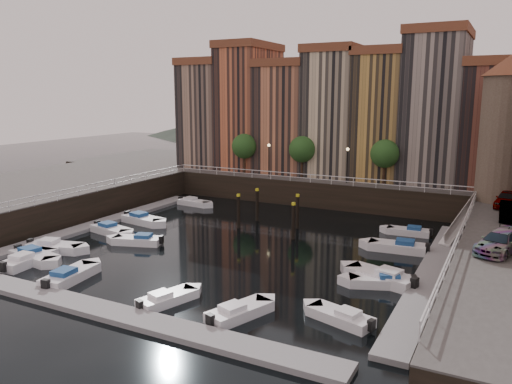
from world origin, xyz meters
The scene contains 32 objects.
ground centered at (0.00, 0.00, 0.00)m, with size 200.00×200.00×0.00m, color black.
quay_far centered at (0.00, 26.00, 1.50)m, with size 80.00×20.00×3.00m, color black.
quay_left centered at (-28.00, -2.00, 1.50)m, with size 20.00×36.00×3.00m, color black.
dock_left centered at (-16.20, -1.00, 0.17)m, with size 2.00×28.00×0.35m, color gray.
dock_right centered at (16.20, -1.00, 0.17)m, with size 2.00×28.00×0.35m, color gray.
dock_near centered at (0.00, -17.00, 0.17)m, with size 30.00×2.00×0.35m, color gray.
mountains centered at (1.72, 110.00, 7.92)m, with size 145.00×100.00×18.00m.
far_terrace centered at (3.31, 23.50, 10.95)m, with size 48.70×10.30×17.50m.
corner_tower centered at (20.00, 14.50, 10.19)m, with size 5.20×5.20×13.80m.
promenade_trees centered at (-1.33, 18.20, 6.58)m, with size 21.20×3.20×5.20m.
street_lamps centered at (-1.00, 17.20, 5.90)m, with size 10.36×0.36×4.18m.
railings centered at (0.00, 4.88, 3.79)m, with size 36.08×34.04×0.52m.
gangway centered at (17.10, 10.00, 1.92)m, with size 2.78×8.32×3.73m.
mooring_pilings centered at (0.02, 5.32, 1.65)m, with size 6.74×4.93×3.78m.
boat_left_0 centered at (-12.63, -12.24, 0.38)m, with size 5.05×2.44×1.13m.
boat_left_1 centered at (-13.21, -9.72, 0.38)m, with size 5.08×2.90×1.14m.
boat_left_2 centered at (-12.87, -3.31, 0.37)m, with size 4.94×2.60×1.11m.
boat_left_3 centered at (-12.73, 1.13, 0.40)m, with size 5.23×2.58×1.17m.
boat_left_4 centered at (-12.96, 10.75, 0.34)m, with size 4.46×1.97×1.01m.
boat_right_0 centered at (12.70, -11.51, 0.33)m, with size 4.34×2.62×0.97m.
boat_right_1 centered at (13.47, -4.77, 0.35)m, with size 4.66×3.09×1.05m.
boat_right_2 centered at (13.30, -4.11, 0.41)m, with size 5.41×3.32×1.21m.
boat_right_3 centered at (12.84, 3.76, 0.39)m, with size 5.09×2.26×1.15m.
boat_right_4 centered at (12.68, 9.42, 0.32)m, with size 4.20×1.77×0.95m.
boat_near_0 centered at (-12.33, -13.09, 0.38)m, with size 2.18×4.96×1.12m.
boat_near_1 centered at (-6.65, -14.08, 0.38)m, with size 2.38×5.04×1.13m.
boat_near_2 centered at (1.93, -14.06, 0.32)m, with size 2.66×4.28×0.96m.
boat_near_3 centered at (7.02, -13.72, 0.35)m, with size 3.01×4.61×1.04m.
car_a centered at (20.74, 11.49, 3.77)m, with size 1.81×4.51×1.54m, color gray.
car_b centered at (21.00, 6.38, 3.74)m, with size 1.57×4.51×1.49m, color gray.
car_c centered at (20.52, -3.39, 3.70)m, with size 1.95×4.79×1.39m, color gray.
boat_extra_708 centered at (-8.21, -4.81, 0.35)m, with size 4.65×2.89×1.04m.
Camera 1 is at (20.74, -37.99, 13.12)m, focal length 35.00 mm.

